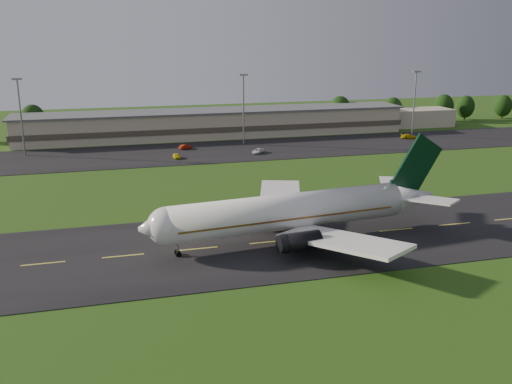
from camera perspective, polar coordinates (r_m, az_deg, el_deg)
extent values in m
plane|color=#284B12|center=(92.30, 7.81, -4.41)|extent=(360.00, 360.00, 0.00)
cube|color=black|center=(92.28, 7.81, -4.38)|extent=(220.00, 30.00, 0.10)
cube|color=black|center=(158.66, -2.30, 4.17)|extent=(260.00, 30.00, 0.10)
cylinder|color=white|center=(88.09, 3.20, -1.96)|extent=(38.38, 9.58, 5.60)
sphere|color=white|center=(82.42, -8.95, -3.38)|extent=(5.60, 5.60, 5.60)
cone|color=white|center=(82.06, -10.31, -3.53)|extent=(4.55, 5.77, 5.38)
cone|color=white|center=(99.20, 15.13, -0.48)|extent=(9.53, 6.41, 5.49)
cube|color=brown|center=(88.00, 2.90, -2.22)|extent=(35.40, 9.31, 0.28)
cube|color=black|center=(82.13, -9.37, -3.06)|extent=(2.31, 3.19, 0.65)
cube|color=white|center=(80.86, 8.68, -4.87)|extent=(15.56, 19.93, 2.20)
cube|color=white|center=(99.50, 2.41, -0.80)|extent=(12.50, 20.21, 2.20)
cube|color=white|center=(95.15, 16.92, -0.73)|extent=(8.08, 9.28, 0.91)
cube|color=white|center=(102.87, 13.53, 0.71)|extent=(6.89, 9.38, 0.91)
cube|color=black|center=(97.87, 14.49, 0.44)|extent=(5.03, 1.08, 3.00)
cube|color=black|center=(98.46, 15.82, 2.65)|extent=(9.43, 1.44, 10.55)
cylinder|color=black|center=(81.26, 4.54, -4.93)|extent=(5.85, 3.28, 2.70)
cylinder|color=black|center=(95.12, 0.37, -1.81)|extent=(5.85, 3.28, 2.70)
cube|color=tan|center=(181.11, -4.02, 6.83)|extent=(120.00, 15.00, 8.00)
cube|color=#4C4438|center=(181.23, -4.02, 6.58)|extent=(121.00, 15.40, 1.60)
cube|color=#595B60|center=(180.53, -4.05, 8.13)|extent=(122.00, 16.00, 0.50)
cube|color=tan|center=(208.09, 15.28, 7.18)|extent=(28.00, 11.00, 6.00)
cylinder|color=gray|center=(162.38, -22.43, 6.84)|extent=(0.44, 0.44, 20.00)
cube|color=gray|center=(161.38, -22.80, 10.38)|extent=(2.40, 1.20, 0.50)
cylinder|color=gray|center=(165.88, -1.26, 8.16)|extent=(0.44, 0.44, 20.00)
cube|color=gray|center=(164.89, -1.28, 11.64)|extent=(2.40, 1.20, 0.50)
cylinder|color=gray|center=(186.79, 15.53, 8.43)|extent=(0.44, 0.44, 20.00)
cube|color=gray|center=(185.91, 15.76, 11.52)|extent=(2.40, 1.20, 0.50)
cylinder|color=black|center=(190.51, -21.29, 5.53)|extent=(0.56, 0.56, 3.29)
ellipsoid|color=black|center=(189.93, -21.41, 6.72)|extent=(7.67, 7.67, 9.59)
cylinder|color=black|center=(187.96, -15.18, 5.79)|extent=(0.56, 0.56, 2.46)
ellipsoid|color=black|center=(187.50, -15.24, 6.70)|extent=(5.75, 5.75, 7.18)
cylinder|color=black|center=(203.63, 8.34, 7.00)|extent=(0.56, 0.56, 3.31)
ellipsoid|color=black|center=(203.08, 8.38, 8.13)|extent=(7.72, 7.72, 9.65)
cylinder|color=black|center=(213.57, 13.44, 7.09)|extent=(0.56, 0.56, 2.97)
ellipsoid|color=black|center=(213.10, 13.50, 8.05)|extent=(6.92, 6.92, 8.65)
cylinder|color=black|center=(223.93, 18.16, 7.14)|extent=(0.56, 0.56, 3.13)
ellipsoid|color=black|center=(223.46, 18.24, 8.11)|extent=(7.30, 7.30, 9.13)
cylinder|color=black|center=(230.69, 20.13, 7.16)|extent=(0.56, 0.56, 2.87)
ellipsoid|color=black|center=(230.26, 20.21, 8.02)|extent=(6.69, 6.69, 8.36)
cylinder|color=black|center=(239.38, 23.39, 7.10)|extent=(0.56, 0.56, 2.82)
ellipsoid|color=black|center=(238.97, 23.48, 7.91)|extent=(6.58, 6.58, 8.23)
imported|color=yellow|center=(149.37, -7.95, 3.59)|extent=(1.80, 3.88, 1.29)
imported|color=maroon|center=(161.47, -7.06, 4.51)|extent=(4.07, 3.00, 1.28)
imported|color=silver|center=(154.48, 0.22, 4.13)|extent=(4.57, 4.87, 1.28)
imported|color=gold|center=(182.61, 15.05, 5.39)|extent=(5.15, 3.03, 1.40)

